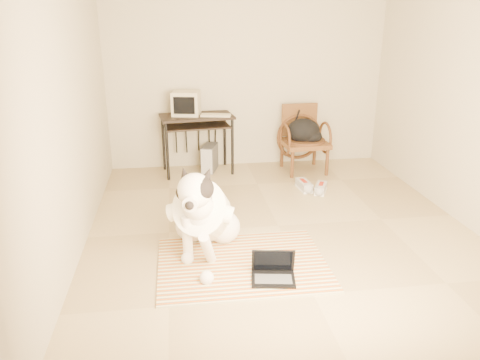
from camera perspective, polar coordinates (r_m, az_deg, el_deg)
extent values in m
plane|color=tan|center=(5.10, 4.70, -5.58)|extent=(4.50, 4.50, 0.00)
plane|color=#BEB49C|center=(6.87, 0.86, 12.87)|extent=(4.50, 0.00, 4.50)
plane|color=#BEB49C|center=(2.61, 16.26, 0.44)|extent=(4.50, 0.00, 4.50)
plane|color=#BEB49C|center=(4.66, -19.85, 8.39)|extent=(0.00, 4.50, 4.50)
plane|color=#BEB49C|center=(5.49, 26.23, 9.11)|extent=(0.00, 4.50, 4.50)
cube|color=#CA5C17|center=(3.95, 1.28, -13.50)|extent=(1.53, 0.24, 0.02)
cube|color=#2C6837|center=(4.15, 0.76, -11.75)|extent=(1.53, 0.24, 0.02)
cube|color=#6C4991|center=(4.35, 0.30, -10.15)|extent=(1.53, 0.24, 0.02)
cube|color=yellow|center=(4.55, -0.12, -8.70)|extent=(1.53, 0.24, 0.02)
cube|color=beige|center=(4.75, -0.51, -7.37)|extent=(1.53, 0.24, 0.02)
sphere|color=white|center=(4.73, -5.86, -5.51)|extent=(0.33, 0.33, 0.33)
sphere|color=white|center=(4.68, -2.03, -5.73)|extent=(0.33, 0.33, 0.33)
ellipsoid|color=white|center=(4.68, -3.99, -5.40)|extent=(0.41, 0.37, 0.33)
ellipsoid|color=white|center=(4.41, -4.53, -3.84)|extent=(0.59, 0.84, 0.72)
cylinder|color=white|center=(4.42, -4.50, -3.77)|extent=(0.64, 0.75, 0.66)
sphere|color=white|center=(4.15, -5.15, -2.99)|extent=(0.28, 0.28, 0.28)
sphere|color=white|center=(3.99, -5.52, -1.29)|extent=(0.31, 0.31, 0.31)
ellipsoid|color=black|center=(3.98, -4.88, -1.05)|extent=(0.24, 0.27, 0.22)
cylinder|color=white|center=(3.89, -5.90, -2.63)|extent=(0.16, 0.19, 0.13)
sphere|color=black|center=(3.81, -6.18, -3.12)|extent=(0.07, 0.07, 0.07)
cone|color=black|center=(4.04, -6.77, 0.69)|extent=(0.16, 0.18, 0.19)
cone|color=black|center=(4.00, -3.99, 0.58)|extent=(0.16, 0.17, 0.19)
torus|color=silver|center=(4.12, -5.22, -2.42)|extent=(0.29, 0.20, 0.24)
cylinder|color=white|center=(4.30, -6.44, -7.06)|extent=(0.12, 0.16, 0.46)
cylinder|color=white|center=(4.16, -3.95, -8.39)|extent=(0.19, 0.42, 0.46)
sphere|color=white|center=(4.37, -6.42, -9.47)|extent=(0.12, 0.12, 0.12)
sphere|color=white|center=(4.05, -4.07, -11.80)|extent=(0.12, 0.12, 0.12)
cone|color=black|center=(5.00, -3.58, -5.40)|extent=(0.11, 0.46, 0.12)
cube|color=black|center=(4.09, 4.07, -11.99)|extent=(0.41, 0.32, 0.02)
cube|color=#4C4C4F|center=(4.07, 4.08, -11.93)|extent=(0.34, 0.20, 0.00)
cube|color=black|center=(4.10, 4.05, -9.79)|extent=(0.38, 0.15, 0.24)
cube|color=black|center=(4.09, 4.06, -9.82)|extent=(0.33, 0.12, 0.21)
cube|color=black|center=(6.58, -5.32, 7.74)|extent=(1.06, 0.67, 0.03)
cube|color=black|center=(6.55, -5.26, 6.55)|extent=(0.93, 0.55, 0.02)
cylinder|color=black|center=(6.40, -8.85, 3.40)|extent=(0.04, 0.04, 0.80)
cylinder|color=black|center=(6.84, -9.30, 4.46)|extent=(0.04, 0.04, 0.80)
cylinder|color=black|center=(6.55, -0.93, 4.02)|extent=(0.04, 0.04, 0.80)
cylinder|color=black|center=(6.98, -1.86, 5.02)|extent=(0.04, 0.04, 0.80)
cube|color=#BFB395|center=(6.58, -6.58, 9.30)|extent=(0.43, 0.41, 0.33)
cube|color=black|center=(6.41, -6.83, 9.01)|extent=(0.29, 0.07, 0.23)
cube|color=#BFB395|center=(6.48, -2.97, 7.89)|extent=(0.43, 0.24, 0.03)
cube|color=#4C4C4F|center=(6.79, -3.71, 2.72)|extent=(0.28, 0.43, 0.38)
cube|color=#B6B6BB|center=(6.60, -4.09, 2.21)|extent=(0.16, 0.06, 0.36)
cube|color=brown|center=(6.75, 7.88, 4.45)|extent=(0.65, 0.63, 0.06)
cylinder|color=#3A200F|center=(6.74, 7.89, 4.80)|extent=(0.57, 0.57, 0.04)
cube|color=brown|center=(6.94, 7.24, 7.33)|extent=(0.53, 0.07, 0.47)
cylinder|color=#3A200F|center=(6.50, 6.39, 1.88)|extent=(0.05, 0.05, 0.38)
cylinder|color=#3A200F|center=(6.97, 5.13, 3.14)|extent=(0.05, 0.05, 0.38)
cylinder|color=#3A200F|center=(6.67, 10.56, 2.13)|extent=(0.05, 0.05, 0.38)
cylinder|color=#3A200F|center=(7.13, 9.07, 3.35)|extent=(0.05, 0.05, 0.38)
ellipsoid|color=black|center=(6.68, 7.72, 5.98)|extent=(0.47, 0.38, 0.34)
ellipsoid|color=black|center=(6.67, 8.75, 5.29)|extent=(0.29, 0.24, 0.20)
cube|color=silver|center=(6.14, 7.79, -1.01)|extent=(0.17, 0.34, 0.03)
cube|color=gray|center=(6.13, 7.81, -0.62)|extent=(0.16, 0.33, 0.10)
cube|color=#A02415|center=(6.11, 7.83, -0.23)|extent=(0.07, 0.17, 0.02)
cube|color=silver|center=(6.09, 9.80, -1.33)|extent=(0.25, 0.34, 0.03)
cube|color=gray|center=(6.07, 9.83, -0.95)|extent=(0.24, 0.32, 0.10)
cube|color=#A02415|center=(6.06, 9.85, -0.58)|extent=(0.11, 0.16, 0.02)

